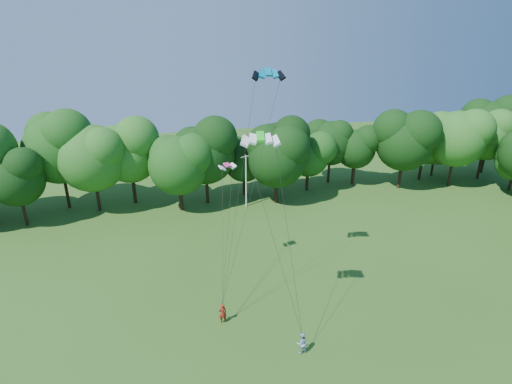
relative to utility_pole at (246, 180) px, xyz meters
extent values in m
cylinder|color=silver|center=(0.00, 0.00, -0.13)|extent=(0.19, 0.19, 7.43)
cube|color=silver|center=(0.00, 0.00, 3.40)|extent=(1.42, 0.59, 0.08)
imported|color=#9E2214|center=(-7.18, -22.98, -2.92)|extent=(0.70, 0.48, 1.84)
imported|color=#A6B9E6|center=(-1.95, -27.76, -2.95)|extent=(0.91, 0.73, 1.78)
cube|color=#057297|center=(-2.10, -18.09, 15.92)|extent=(2.64, 1.43, 0.65)
cube|color=#24E722|center=(-4.37, -24.42, 12.32)|extent=(2.77, 1.66, 0.51)
cube|color=#D0396F|center=(-5.16, -15.40, 7.51)|extent=(1.78, 1.25, 0.27)
cylinder|color=#312213|center=(5.10, 2.30, -1.71)|extent=(0.42, 0.42, 4.26)
ellipsoid|color=black|center=(5.10, 2.30, 3.90)|extent=(8.52, 8.52, 9.30)
cylinder|color=#352815|center=(33.23, 4.82, -1.92)|extent=(0.44, 0.44, 3.84)
ellipsoid|color=#30591B|center=(33.23, 4.82, 3.14)|extent=(7.68, 7.68, 8.38)
camera|label=1|loc=(-11.02, -49.91, 18.91)|focal=28.00mm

